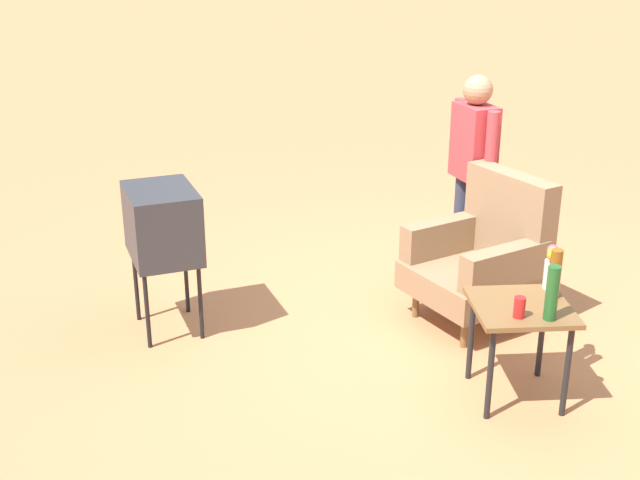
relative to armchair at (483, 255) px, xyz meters
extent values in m
plane|color=#C17A4C|center=(0.04, -0.27, -0.50)|extent=(60.00, 60.00, 0.00)
cylinder|color=brown|center=(-0.07, -0.45, -0.39)|extent=(0.05, 0.05, 0.22)
cylinder|color=brown|center=(0.40, -0.20, -0.39)|extent=(0.05, 0.05, 0.22)
cylinder|color=brown|center=(-0.31, 0.02, -0.39)|extent=(0.05, 0.05, 0.22)
cylinder|color=brown|center=(0.16, 0.27, -0.39)|extent=(0.05, 0.05, 0.22)
cube|color=#8C6B4C|center=(0.05, -0.09, -0.18)|extent=(1.02, 1.02, 0.20)
cube|color=#8C6B4C|center=(-0.10, 0.19, 0.24)|extent=(0.75, 0.49, 0.64)
cube|color=#8C6B4C|center=(-0.24, -0.24, 0.05)|extent=(0.44, 0.67, 0.26)
cube|color=#8C6B4C|center=(0.33, 0.06, 0.05)|extent=(0.44, 0.67, 0.26)
cylinder|color=black|center=(0.81, -0.27, -0.21)|extent=(0.04, 0.04, 0.58)
cylinder|color=black|center=(1.25, -0.27, -0.21)|extent=(0.04, 0.04, 0.58)
cylinder|color=black|center=(0.81, 0.17, -0.21)|extent=(0.04, 0.04, 0.58)
cylinder|color=black|center=(1.25, 0.17, -0.21)|extent=(0.04, 0.04, 0.58)
cube|color=brown|center=(1.03, -0.05, 0.09)|extent=(0.56, 0.56, 0.03)
cylinder|color=black|center=(0.16, -1.97, -0.22)|extent=(0.03, 0.03, 0.55)
cylinder|color=black|center=(-0.26, -2.10, -0.22)|extent=(0.03, 0.03, 0.55)
cylinder|color=black|center=(0.26, -2.32, -0.22)|extent=(0.03, 0.03, 0.55)
cylinder|color=black|center=(-0.16, -2.45, -0.22)|extent=(0.03, 0.03, 0.55)
cube|color=#333338|center=(0.00, -2.21, 0.29)|extent=(0.70, 0.60, 0.48)
cube|color=#383D3F|center=(-0.07, -1.99, 0.29)|extent=(0.40, 0.14, 0.34)
cylinder|color=#2D3347|center=(-0.75, 0.03, -0.07)|extent=(0.14, 0.14, 0.86)
cylinder|color=#2D3347|center=(-0.56, 0.08, -0.07)|extent=(0.14, 0.14, 0.86)
cube|color=#BC383D|center=(-0.66, 0.06, 0.64)|extent=(0.41, 0.31, 0.56)
cylinder|color=#BC383D|center=(-0.89, -0.01, 0.67)|extent=(0.09, 0.09, 0.50)
cylinder|color=#BC383D|center=(-0.43, 0.12, 0.67)|extent=(0.09, 0.09, 0.50)
sphere|color=#A37556|center=(-0.66, 0.06, 1.03)|extent=(0.22, 0.22, 0.22)
cylinder|color=brown|center=(0.94, 0.17, 0.26)|extent=(0.07, 0.07, 0.30)
cylinder|color=#1E5623|center=(1.22, 0.05, 0.27)|extent=(0.07, 0.07, 0.32)
cylinder|color=red|center=(1.18, -0.11, 0.17)|extent=(0.07, 0.07, 0.12)
cylinder|color=silver|center=(0.81, 0.19, 0.20)|extent=(0.09, 0.09, 0.18)
sphere|color=yellow|center=(0.81, 0.19, 0.34)|extent=(0.07, 0.07, 0.07)
sphere|color=#E04C66|center=(0.77, 0.20, 0.34)|extent=(0.07, 0.07, 0.07)
sphere|color=orange|center=(0.85, 0.17, 0.34)|extent=(0.07, 0.07, 0.07)
camera|label=1|loc=(5.23, -1.51, 2.18)|focal=46.08mm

